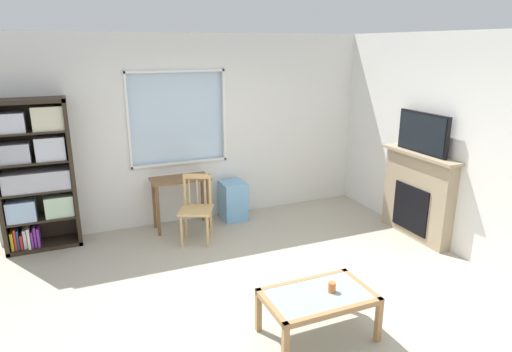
{
  "coord_description": "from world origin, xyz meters",
  "views": [
    {
      "loc": [
        -1.65,
        -3.73,
        2.54
      ],
      "look_at": [
        0.21,
        0.68,
        1.12
      ],
      "focal_mm": 31.2,
      "sensor_mm": 36.0,
      "label": 1
    }
  ],
  "objects_px": {
    "fireplace": "(417,195)",
    "coffee_table": "(318,300)",
    "bookshelf": "(35,172)",
    "plastic_drawer_unit": "(233,200)",
    "desk_under_window": "(180,188)",
    "wooden_chair": "(196,208)",
    "sippy_cup": "(332,287)",
    "tv": "(423,133)"
  },
  "relations": [
    {
      "from": "desk_under_window",
      "to": "coffee_table",
      "type": "relative_size",
      "value": 0.84
    },
    {
      "from": "wooden_chair",
      "to": "tv",
      "type": "bearing_deg",
      "value": -19.79
    },
    {
      "from": "wooden_chair",
      "to": "coffee_table",
      "type": "bearing_deg",
      "value": -79.52
    },
    {
      "from": "bookshelf",
      "to": "wooden_chair",
      "type": "height_order",
      "value": "bookshelf"
    },
    {
      "from": "tv",
      "to": "bookshelf",
      "type": "bearing_deg",
      "value": 160.78
    },
    {
      "from": "bookshelf",
      "to": "plastic_drawer_unit",
      "type": "xyz_separation_m",
      "value": [
        2.6,
        -0.06,
        -0.72
      ]
    },
    {
      "from": "bookshelf",
      "to": "tv",
      "type": "distance_m",
      "value": 4.95
    },
    {
      "from": "wooden_chair",
      "to": "sippy_cup",
      "type": "height_order",
      "value": "wooden_chair"
    },
    {
      "from": "desk_under_window",
      "to": "fireplace",
      "type": "distance_m",
      "value": 3.25
    },
    {
      "from": "tv",
      "to": "sippy_cup",
      "type": "xyz_separation_m",
      "value": [
        -2.2,
        -1.41,
        -0.97
      ]
    },
    {
      "from": "fireplace",
      "to": "sippy_cup",
      "type": "bearing_deg",
      "value": -147.63
    },
    {
      "from": "desk_under_window",
      "to": "tv",
      "type": "height_order",
      "value": "tv"
    },
    {
      "from": "bookshelf",
      "to": "plastic_drawer_unit",
      "type": "relative_size",
      "value": 3.35
    },
    {
      "from": "fireplace",
      "to": "coffee_table",
      "type": "relative_size",
      "value": 1.29
    },
    {
      "from": "coffee_table",
      "to": "sippy_cup",
      "type": "relative_size",
      "value": 10.74
    },
    {
      "from": "plastic_drawer_unit",
      "to": "bookshelf",
      "type": "bearing_deg",
      "value": 178.76
    },
    {
      "from": "bookshelf",
      "to": "coffee_table",
      "type": "height_order",
      "value": "bookshelf"
    },
    {
      "from": "coffee_table",
      "to": "plastic_drawer_unit",
      "type": "bearing_deg",
      "value": 84.58
    },
    {
      "from": "bookshelf",
      "to": "plastic_drawer_unit",
      "type": "height_order",
      "value": "bookshelf"
    },
    {
      "from": "plastic_drawer_unit",
      "to": "tv",
      "type": "xyz_separation_m",
      "value": [
        2.05,
        -1.57,
        1.15
      ]
    },
    {
      "from": "bookshelf",
      "to": "sippy_cup",
      "type": "height_order",
      "value": "bookshelf"
    },
    {
      "from": "desk_under_window",
      "to": "tv",
      "type": "relative_size",
      "value": 0.96
    },
    {
      "from": "desk_under_window",
      "to": "tv",
      "type": "distance_m",
      "value": 3.34
    },
    {
      "from": "bookshelf",
      "to": "wooden_chair",
      "type": "relative_size",
      "value": 2.13
    },
    {
      "from": "bookshelf",
      "to": "wooden_chair",
      "type": "xyz_separation_m",
      "value": [
        1.88,
        -0.62,
        -0.55
      ]
    },
    {
      "from": "wooden_chair",
      "to": "coffee_table",
      "type": "xyz_separation_m",
      "value": [
        0.44,
        -2.39,
        -0.1
      ]
    },
    {
      "from": "tv",
      "to": "coffee_table",
      "type": "height_order",
      "value": "tv"
    },
    {
      "from": "wooden_chair",
      "to": "plastic_drawer_unit",
      "type": "distance_m",
      "value": 0.94
    },
    {
      "from": "bookshelf",
      "to": "sippy_cup",
      "type": "relative_size",
      "value": 21.32
    },
    {
      "from": "desk_under_window",
      "to": "coffee_table",
      "type": "distance_m",
      "value": 2.97
    },
    {
      "from": "desk_under_window",
      "to": "bookshelf",
      "type": "bearing_deg",
      "value": 176.62
    },
    {
      "from": "bookshelf",
      "to": "sippy_cup",
      "type": "bearing_deg",
      "value": -51.02
    },
    {
      "from": "plastic_drawer_unit",
      "to": "tv",
      "type": "relative_size",
      "value": 0.68
    },
    {
      "from": "desk_under_window",
      "to": "fireplace",
      "type": "xyz_separation_m",
      "value": [
        2.87,
        -1.52,
        -0.01
      ]
    },
    {
      "from": "tv",
      "to": "wooden_chair",
      "type": "bearing_deg",
      "value": 160.21
    },
    {
      "from": "plastic_drawer_unit",
      "to": "fireplace",
      "type": "bearing_deg",
      "value": -37.12
    },
    {
      "from": "tv",
      "to": "fireplace",
      "type": "bearing_deg",
      "value": 0.0
    },
    {
      "from": "wooden_chair",
      "to": "sippy_cup",
      "type": "xyz_separation_m",
      "value": [
        0.57,
        -2.41,
        0.01
      ]
    },
    {
      "from": "bookshelf",
      "to": "sippy_cup",
      "type": "distance_m",
      "value": 3.93
    },
    {
      "from": "plastic_drawer_unit",
      "to": "sippy_cup",
      "type": "bearing_deg",
      "value": -92.9
    },
    {
      "from": "plastic_drawer_unit",
      "to": "coffee_table",
      "type": "xyz_separation_m",
      "value": [
        -0.28,
        -2.96,
        0.08
      ]
    },
    {
      "from": "desk_under_window",
      "to": "sippy_cup",
      "type": "relative_size",
      "value": 9.02
    }
  ]
}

